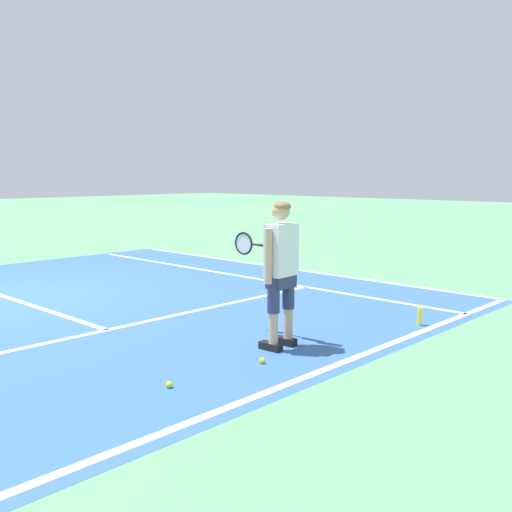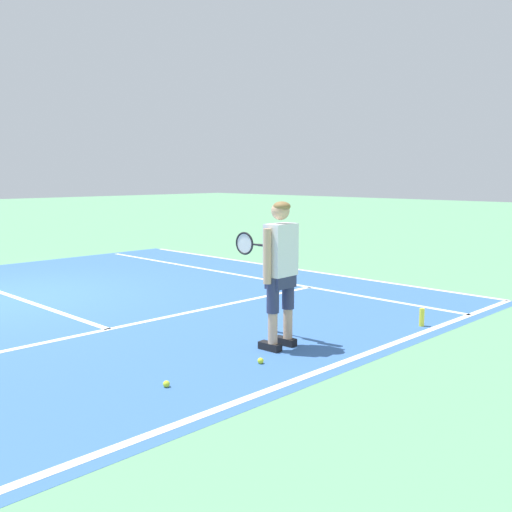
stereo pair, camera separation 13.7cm
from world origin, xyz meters
name	(u,v)px [view 1 (the left image)]	position (x,y,z in m)	size (l,w,h in m)	color
ground_plane	(9,298)	(0.00, 0.00, 0.00)	(80.00, 80.00, 0.00)	#609E70
court_inner_surface	(45,310)	(0.00, -1.24, 0.00)	(10.98, 9.81, 0.00)	#3866A8
line_baseline	(280,387)	(0.00, -5.95, 0.00)	(10.98, 0.10, 0.01)	white
line_service	(107,330)	(0.00, -2.94, 0.00)	(8.23, 0.10, 0.01)	white
line_centre_service	(2,296)	(0.00, 0.26, 0.00)	(0.10, 6.40, 0.01)	white
line_singles_right	(239,276)	(4.12, -1.24, 0.00)	(0.10, 9.41, 0.01)	white
line_doubles_right	(284,268)	(5.49, -1.24, 0.00)	(0.10, 9.41, 0.01)	white
tennis_player	(280,264)	(0.97, -5.07, 0.99)	(0.62, 1.14, 1.71)	black
tennis_ball_near_feet	(169,385)	(-0.74, -5.19, 0.03)	(0.07, 0.07, 0.07)	#CCE02D
tennis_ball_by_baseline	(262,361)	(0.40, -5.34, 0.03)	(0.07, 0.07, 0.07)	#CCE02D
water_bottle	(420,317)	(3.04, -5.76, 0.12)	(0.07, 0.07, 0.24)	yellow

